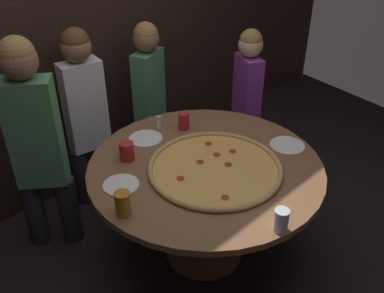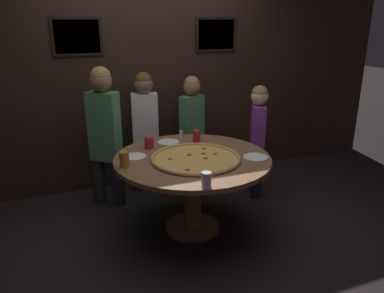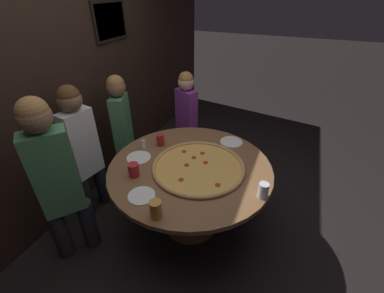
% 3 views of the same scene
% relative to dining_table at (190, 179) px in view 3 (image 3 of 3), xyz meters
% --- Properties ---
extents(ground_plane, '(24.00, 24.00, 0.00)m').
position_rel_dining_table_xyz_m(ground_plane, '(0.00, 0.00, -0.59)').
color(ground_plane, black).
extents(back_wall, '(6.40, 0.08, 2.60)m').
position_rel_dining_table_xyz_m(back_wall, '(0.00, 1.31, 0.71)').
color(back_wall, black).
rests_on(back_wall, ground_plane).
extents(dining_table, '(1.42, 1.42, 0.74)m').
position_rel_dining_table_xyz_m(dining_table, '(0.00, 0.00, 0.00)').
color(dining_table, brown).
rests_on(dining_table, ground_plane).
extents(giant_pizza, '(0.80, 0.80, 0.03)m').
position_rel_dining_table_xyz_m(giant_pizza, '(0.00, -0.08, 0.16)').
color(giant_pizza, '#E5A84C').
rests_on(giant_pizza, dining_table).
extents(drink_cup_far_right, '(0.08, 0.08, 0.12)m').
position_rel_dining_table_xyz_m(drink_cup_far_right, '(-0.14, -0.65, 0.21)').
color(drink_cup_far_right, silver).
rests_on(drink_cup_far_right, dining_table).
extents(drink_cup_far_left, '(0.09, 0.09, 0.11)m').
position_rel_dining_table_xyz_m(drink_cup_far_left, '(-0.30, 0.37, 0.21)').
color(drink_cup_far_left, '#B22328').
rests_on(drink_cup_far_left, dining_table).
extents(drink_cup_front_edge, '(0.07, 0.07, 0.12)m').
position_rel_dining_table_xyz_m(drink_cup_front_edge, '(0.20, 0.40, 0.21)').
color(drink_cup_front_edge, '#B22328').
rests_on(drink_cup_front_edge, dining_table).
extents(drink_cup_by_shaker, '(0.08, 0.08, 0.13)m').
position_rel_dining_table_xyz_m(drink_cup_by_shaker, '(-0.62, -0.02, 0.22)').
color(drink_cup_by_shaker, '#BC7A23').
rests_on(drink_cup_by_shaker, dining_table).
extents(white_plate_near_front, '(0.22, 0.22, 0.01)m').
position_rel_dining_table_xyz_m(white_plate_near_front, '(0.52, -0.23, 0.15)').
color(white_plate_near_front, white).
rests_on(white_plate_near_front, dining_table).
extents(white_plate_right_side, '(0.22, 0.22, 0.01)m').
position_rel_dining_table_xyz_m(white_plate_right_side, '(-0.07, 0.48, 0.15)').
color(white_plate_right_side, white).
rests_on(white_plate_right_side, dining_table).
extents(white_plate_far_back, '(0.21, 0.21, 0.01)m').
position_rel_dining_table_xyz_m(white_plate_far_back, '(-0.49, 0.19, 0.15)').
color(white_plate_far_back, white).
rests_on(white_plate_far_back, dining_table).
extents(condiment_shaker, '(0.04, 0.04, 0.10)m').
position_rel_dining_table_xyz_m(condiment_shaker, '(0.08, 0.51, 0.20)').
color(condiment_shaker, silver).
rests_on(condiment_shaker, dining_table).
extents(diner_centre_back, '(0.37, 0.34, 1.49)m').
position_rel_dining_table_xyz_m(diner_centre_back, '(-0.65, 0.83, 0.25)').
color(diner_centre_back, '#232328').
rests_on(diner_centre_back, ground_plane).
extents(diner_far_right, '(0.24, 0.33, 1.26)m').
position_rel_dining_table_xyz_m(diner_far_right, '(0.95, 0.46, 0.12)').
color(diner_far_right, '#232328').
rests_on(diner_far_right, ground_plane).
extents(diner_side_left, '(0.36, 0.21, 1.38)m').
position_rel_dining_table_xyz_m(diner_side_left, '(-0.17, 1.04, 0.19)').
color(diner_side_left, '#232328').
rests_on(diner_side_left, ground_plane).
extents(diner_far_left, '(0.35, 0.23, 1.32)m').
position_rel_dining_table_xyz_m(diner_far_left, '(0.38, 0.98, 0.16)').
color(diner_far_left, '#232328').
rests_on(diner_far_left, ground_plane).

